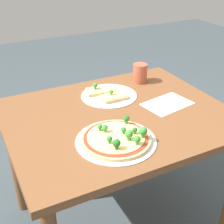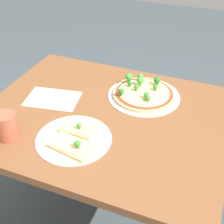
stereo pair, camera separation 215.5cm
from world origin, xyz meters
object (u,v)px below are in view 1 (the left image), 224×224
pizza_tray_whole (117,138)px  dining_table (118,132)px  pizza_tray_slice (108,94)px  drinking_cup (140,73)px

pizza_tray_whole → dining_table: bearing=-119.1°
dining_table → pizza_tray_slice: 0.24m
dining_table → drinking_cup: 0.43m
dining_table → pizza_tray_slice: bearing=-101.7°
dining_table → drinking_cup: (-0.29, -0.28, 0.16)m
dining_table → drinking_cup: drinking_cup is taller
pizza_tray_whole → pizza_tray_slice: (-0.16, -0.41, -0.00)m
pizza_tray_whole → pizza_tray_slice: bearing=-111.0°
dining_table → pizza_tray_slice: size_ratio=3.55×
pizza_tray_whole → drinking_cup: size_ratio=3.07×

